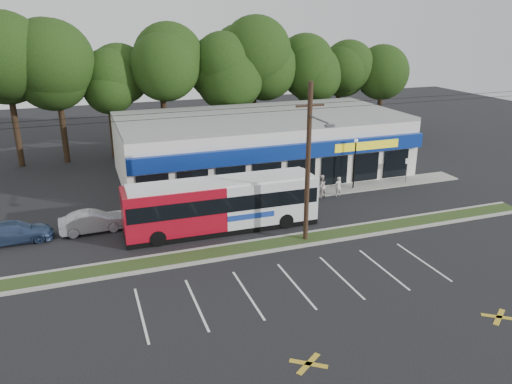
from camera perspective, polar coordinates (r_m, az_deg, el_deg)
The scene contains 16 objects.
ground at distance 30.26m, azimuth 1.27°, elevation -7.07°, with size 120.00×120.00×0.00m, color black.
grass_strip at distance 31.07m, azimuth 0.60°, elevation -6.20°, with size 40.00×1.60×0.12m, color #2A3C18.
curb_south at distance 30.35m, azimuth 1.17°, elevation -6.84°, with size 40.00×0.25×0.14m, color #9E9E93.
curb_north at distance 31.79m, azimuth 0.07°, elevation -5.56°, with size 40.00×0.25×0.14m, color #9E9E93.
sidewalk at distance 39.66m, azimuth 3.36°, elevation -0.44°, with size 32.00×2.20×0.10m, color #9E9E93.
strip_mall at distance 45.24m, azimuth 0.59°, elevation 5.54°, with size 25.00×12.55×5.30m.
utility_pole at distance 30.17m, azimuth 5.75°, elevation 3.78°, with size 50.00×2.77×10.00m.
lamp_post at distance 41.34m, azimuth 11.24°, elevation 3.85°, with size 0.30×0.30×4.25m.
sign_post at distance 44.18m, azimuth 16.89°, elevation 2.87°, with size 0.45×0.10×2.23m.
tree_line at distance 53.32m, azimuth -4.83°, elevation 13.87°, with size 46.76×6.76×11.83m.
metrobus at distance 33.02m, azimuth -3.91°, elevation -1.32°, with size 12.89×2.88×3.45m.
car_dark at distance 38.63m, azimuth 2.49°, elevation 0.07°, with size 1.69×4.21×1.43m, color black.
car_silver at distance 34.70m, azimuth -18.16°, elevation -3.24°, with size 1.49×4.28×1.41m, color #95979B.
car_blue at distance 35.02m, azimuth -25.90°, elevation -4.13°, with size 1.88×4.62×1.34m, color navy.
pedestrian_a at distance 40.02m, azimuth 9.38°, elevation 0.64°, with size 0.58×0.38×1.59m, color silver.
pedestrian_b at distance 39.47m, azimuth 7.46°, elevation 0.67°, with size 0.90×0.70×1.84m, color beige.
Camera 1 is at (-9.78, -25.26, 13.48)m, focal length 35.00 mm.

